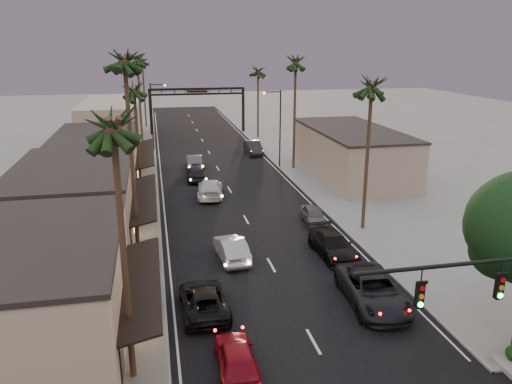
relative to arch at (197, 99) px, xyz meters
name	(u,v)px	position (x,y,z in m)	size (l,w,h in m)	color
ground	(225,182)	(0.00, -30.00, -5.53)	(200.00, 200.00, 0.00)	slate
road	(219,170)	(0.00, -25.00, -5.53)	(14.00, 120.00, 0.02)	black
sidewalk_left	(136,160)	(-9.50, -18.00, -5.47)	(5.00, 92.00, 0.12)	slate
sidewalk_right	(283,154)	(9.50, -18.00, -5.47)	(5.00, 92.00, 0.12)	slate
storefront_near	(34,299)	(-13.00, -58.00, -2.78)	(8.00, 12.00, 5.50)	#B9AA8D
storefront_mid	(75,206)	(-13.00, -44.00, -2.78)	(8.00, 14.00, 5.50)	gray
storefront_far	(97,160)	(-13.00, -28.00, -3.03)	(8.00, 16.00, 5.00)	#B9AA8D
storefront_dist	(112,122)	(-13.00, -5.00, -2.53)	(8.00, 20.00, 6.00)	gray
building_right	(351,153)	(14.00, -30.00, -3.03)	(8.00, 18.00, 5.00)	gray
arch	(197,99)	(0.00, 0.00, 0.00)	(15.20, 0.40, 7.27)	black
streetlight_right	(278,122)	(6.92, -25.00, -0.20)	(2.13, 0.30, 9.00)	black
streetlight_left	(154,111)	(-6.92, -12.00, -0.20)	(2.13, 0.30, 9.00)	black
palm_la	(112,117)	(-8.60, -61.00, 5.91)	(3.20, 3.20, 13.20)	#38281C
palm_lb	(124,55)	(-8.60, -48.00, 7.85)	(3.20, 3.20, 15.20)	#38281C
palm_lc	(134,86)	(-8.60, -34.00, 4.94)	(3.20, 3.20, 12.20)	#38281C
palm_ld	(137,57)	(-8.60, -15.00, 6.88)	(3.20, 3.20, 14.20)	#38281C
palm_ra	(372,81)	(8.60, -46.00, 5.91)	(3.20, 3.20, 13.20)	#38281C
palm_rb	(296,59)	(8.60, -26.00, 6.88)	(3.20, 3.20, 14.20)	#38281C
palm_rc	(258,68)	(8.60, -6.00, 4.94)	(3.20, 3.20, 12.20)	#38281C
palm_far	(142,59)	(-8.30, 8.00, 5.91)	(3.20, 3.20, 13.20)	#38281C
oncoming_red	(236,357)	(-4.10, -61.53, -4.80)	(1.74, 4.31, 1.47)	maroon
oncoming_pickup	(204,300)	(-4.97, -56.03, -4.80)	(2.42, 5.24, 1.46)	black
oncoming_silver	(231,249)	(-2.42, -49.55, -4.75)	(1.66, 4.75, 1.56)	#9E9FA4
oncoming_white	(210,188)	(-2.16, -34.92, -4.71)	(2.32, 5.70, 1.65)	silver
oncoming_dgrey	(196,173)	(-2.93, -28.69, -4.71)	(1.95, 4.86, 1.65)	black
oncoming_grey_far	(194,161)	(-2.66, -23.19, -4.73)	(1.69, 4.85, 1.60)	#49484D
curbside_near	(373,290)	(4.37, -57.14, -4.65)	(2.92, 6.33, 1.76)	black
curbside_black	(333,245)	(4.51, -50.36, -4.74)	(2.22, 5.47, 1.59)	black
curbside_grey	(314,215)	(5.21, -43.94, -4.85)	(1.60, 3.99, 1.36)	#4C4C51
curbside_far	(253,148)	(5.61, -17.14, -4.68)	(1.80, 5.16, 1.70)	black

